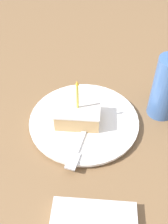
# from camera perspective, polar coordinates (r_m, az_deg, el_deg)

# --- Properties ---
(ground_plane) EXTENTS (2.40, 2.40, 0.04)m
(ground_plane) POSITION_cam_1_polar(r_m,az_deg,el_deg) (0.72, -1.00, -1.86)
(ground_plane) COLOR brown
(ground_plane) RESTS_ON ground
(plate) EXTENTS (0.28, 0.28, 0.02)m
(plate) POSITION_cam_1_polar(r_m,az_deg,el_deg) (0.68, 0.00, -1.89)
(plate) COLOR white
(plate) RESTS_ON ground_plane
(cake_slice) EXTENTS (0.08, 0.11, 0.13)m
(cake_slice) POSITION_cam_1_polar(r_m,az_deg,el_deg) (0.65, -1.15, -0.43)
(cake_slice) COLOR tan
(cake_slice) RESTS_ON plate
(fork) EXTENTS (0.17, 0.05, 0.00)m
(fork) POSITION_cam_1_polar(r_m,az_deg,el_deg) (0.61, -1.09, -7.02)
(fork) COLOR silver
(fork) RESTS_ON plate
(bottle) EXTENTS (0.07, 0.07, 0.23)m
(bottle) POSITION_cam_1_polar(r_m,az_deg,el_deg) (0.68, 17.63, 5.51)
(bottle) COLOR #3F66A5
(bottle) RESTS_ON ground_plane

